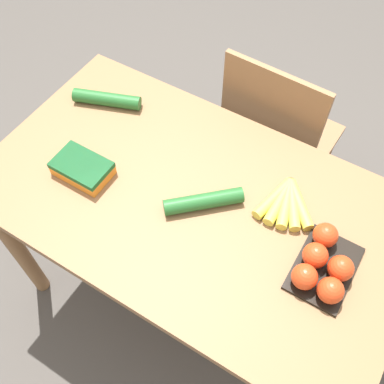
{
  "coord_description": "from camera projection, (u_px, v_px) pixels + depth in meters",
  "views": [
    {
      "loc": [
        0.39,
        -0.64,
        1.92
      ],
      "look_at": [
        0.0,
        0.0,
        0.81
      ],
      "focal_mm": 42.0,
      "sensor_mm": 36.0,
      "label": 1
    }
  ],
  "objects": [
    {
      "name": "ground_plane",
      "position": [
        192.0,
        293.0,
        2.01
      ],
      "size": [
        12.0,
        12.0,
        0.0
      ],
      "primitive_type": "plane",
      "color": "#4C4742"
    },
    {
      "name": "dining_table",
      "position": [
        192.0,
        218.0,
        1.46
      ],
      "size": [
        1.31,
        0.76,
        0.78
      ],
      "color": "olive",
      "rests_on": "ground_plane"
    },
    {
      "name": "chair",
      "position": [
        275.0,
        141.0,
        1.86
      ],
      "size": [
        0.44,
        0.42,
        0.95
      ],
      "rotation": [
        0.0,
        0.0,
        3.1
      ],
      "color": "#8E6642",
      "rests_on": "ground_plane"
    },
    {
      "name": "banana_bunch",
      "position": [
        286.0,
        202.0,
        1.33
      ],
      "size": [
        0.18,
        0.18,
        0.03
      ],
      "color": "brown",
      "rests_on": "dining_table"
    },
    {
      "name": "tomato_pack",
      "position": [
        323.0,
        265.0,
        1.19
      ],
      "size": [
        0.15,
        0.23,
        0.08
      ],
      "color": "black",
      "rests_on": "dining_table"
    },
    {
      "name": "carrot_bag",
      "position": [
        82.0,
        167.0,
        1.39
      ],
      "size": [
        0.17,
        0.11,
        0.05
      ],
      "color": "orange",
      "rests_on": "dining_table"
    },
    {
      "name": "cucumber_near",
      "position": [
        204.0,
        201.0,
        1.32
      ],
      "size": [
        0.21,
        0.2,
        0.05
      ],
      "color": "#236028",
      "rests_on": "dining_table"
    },
    {
      "name": "cucumber_far",
      "position": [
        107.0,
        99.0,
        1.56
      ],
      "size": [
        0.24,
        0.13,
        0.05
      ],
      "color": "#236028",
      "rests_on": "dining_table"
    }
  ]
}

